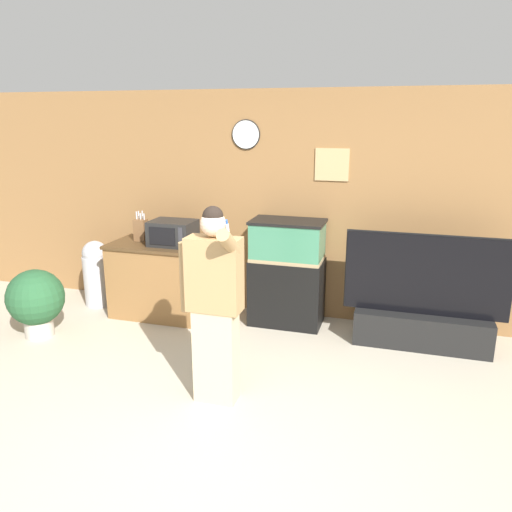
% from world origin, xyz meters
% --- Properties ---
extents(ground_plane, '(18.00, 18.00, 0.00)m').
position_xyz_m(ground_plane, '(0.00, 0.00, 0.00)').
color(ground_plane, '#B2A893').
extents(wall_back_paneled, '(10.00, 0.08, 2.60)m').
position_xyz_m(wall_back_paneled, '(-0.00, 2.78, 1.30)').
color(wall_back_paneled, olive).
rests_on(wall_back_paneled, ground_plane).
extents(counter_island, '(1.30, 0.67, 0.88)m').
position_xyz_m(counter_island, '(-1.52, 2.29, 0.44)').
color(counter_island, brown).
rests_on(counter_island, ground_plane).
extents(microwave, '(0.50, 0.39, 0.28)m').
position_xyz_m(microwave, '(-1.41, 2.27, 1.02)').
color(microwave, black).
rests_on(microwave, counter_island).
extents(knife_block, '(0.14, 0.12, 0.35)m').
position_xyz_m(knife_block, '(-1.86, 2.35, 1.01)').
color(knife_block, brown).
rests_on(knife_block, counter_island).
extents(aquarium_on_stand, '(0.81, 0.48, 1.21)m').
position_xyz_m(aquarium_on_stand, '(-0.11, 2.46, 0.61)').
color(aquarium_on_stand, black).
rests_on(aquarium_on_stand, ground_plane).
extents(tv_on_stand, '(1.62, 0.40, 1.18)m').
position_xyz_m(tv_on_stand, '(1.37, 2.27, 0.34)').
color(tv_on_stand, black).
rests_on(tv_on_stand, ground_plane).
extents(person_standing, '(0.52, 0.39, 1.65)m').
position_xyz_m(person_standing, '(-0.31, 0.71, 0.86)').
color(person_standing, '#BCAD89').
rests_on(person_standing, ground_plane).
extents(potted_plant, '(0.60, 0.60, 0.74)m').
position_xyz_m(potted_plant, '(-2.59, 1.34, 0.42)').
color(potted_plant, '#B2A899').
rests_on(potted_plant, ground_plane).
extents(trash_bin, '(0.33, 0.33, 0.83)m').
position_xyz_m(trash_bin, '(-2.52, 2.35, 0.43)').
color(trash_bin, '#B7B7BC').
rests_on(trash_bin, ground_plane).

